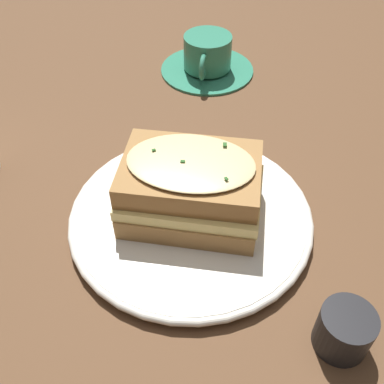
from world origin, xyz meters
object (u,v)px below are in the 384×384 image
dinner_plate (192,215)px  sandwich (191,187)px  teacup_with_saucer (207,58)px  condiment_pot (344,330)px

dinner_plate → sandwich: 0.04m
dinner_plate → teacup_with_saucer: (-0.28, -0.14, 0.01)m
dinner_plate → sandwich: size_ratio=1.54×
teacup_with_saucer → condiment_pot: teacup_with_saucer is taller
dinner_plate → condiment_pot: (0.06, 0.18, 0.01)m
dinner_plate → teacup_with_saucer: 0.31m
dinner_plate → condiment_pot: condiment_pot is taller
dinner_plate → sandwich: bearing=-136.8°
sandwich → teacup_with_saucer: bearing=-154.1°
sandwich → dinner_plate: bearing=43.2°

